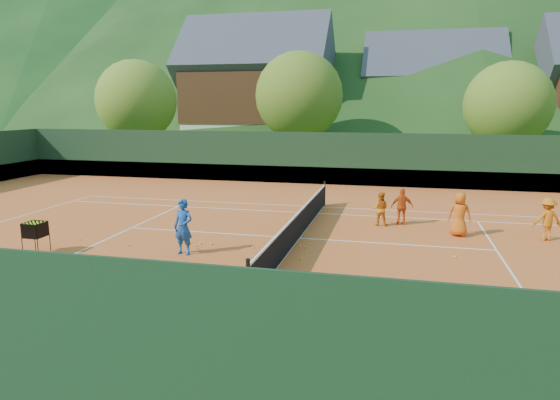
% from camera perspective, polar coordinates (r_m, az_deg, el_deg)
% --- Properties ---
extents(ground, '(400.00, 400.00, 0.00)m').
position_cam_1_polar(ground, '(17.33, 2.17, -4.44)').
color(ground, '#33541A').
rests_on(ground, ground).
extents(clay_court, '(40.00, 24.00, 0.02)m').
position_cam_1_polar(clay_court, '(17.33, 2.17, -4.41)').
color(clay_court, '#C95520').
rests_on(clay_court, ground).
extents(coach, '(0.68, 0.50, 1.72)m').
position_cam_1_polar(coach, '(15.57, -10.98, -3.04)').
color(coach, '#174696').
rests_on(coach, clay_court).
extents(student_a, '(0.65, 0.51, 1.29)m').
position_cam_1_polar(student_a, '(19.37, 11.38, -0.99)').
color(student_a, orange).
rests_on(student_a, clay_court).
extents(student_b, '(0.87, 0.46, 1.41)m').
position_cam_1_polar(student_b, '(19.65, 13.77, -0.74)').
color(student_b, '#D95013').
rests_on(student_b, clay_court).
extents(student_c, '(0.85, 0.65, 1.57)m').
position_cam_1_polar(student_c, '(18.51, 19.84, -1.54)').
color(student_c, '#D65C13').
rests_on(student_c, clay_court).
extents(student_d, '(1.05, 0.76, 1.47)m').
position_cam_1_polar(student_d, '(19.16, 28.22, -1.94)').
color(student_d, orange).
rests_on(student_d, clay_court).
extents(tennis_ball_0, '(0.07, 0.07, 0.07)m').
position_cam_1_polar(tennis_ball_0, '(12.80, 5.98, -9.86)').
color(tennis_ball_0, '#D7E926').
rests_on(tennis_ball_0, clay_court).
extents(tennis_ball_1, '(0.07, 0.07, 0.07)m').
position_cam_1_polar(tennis_ball_1, '(16.96, -21.60, -5.36)').
color(tennis_ball_1, '#D7E926').
rests_on(tennis_ball_1, clay_court).
extents(tennis_ball_2, '(0.07, 0.07, 0.07)m').
position_cam_1_polar(tennis_ball_2, '(12.55, -17.66, -10.76)').
color(tennis_ball_2, '#D7E926').
rests_on(tennis_ball_2, clay_court).
extents(tennis_ball_3, '(0.07, 0.07, 0.07)m').
position_cam_1_polar(tennis_ball_3, '(16.51, -9.60, -5.18)').
color(tennis_ball_3, '#D7E926').
rests_on(tennis_ball_3, clay_court).
extents(tennis_ball_4, '(0.07, 0.07, 0.07)m').
position_cam_1_polar(tennis_ball_4, '(15.41, 0.26, -6.18)').
color(tennis_ball_4, '#D7E926').
rests_on(tennis_ball_4, clay_court).
extents(tennis_ball_5, '(0.07, 0.07, 0.07)m').
position_cam_1_polar(tennis_ball_5, '(10.47, 26.71, -15.93)').
color(tennis_ball_5, '#D7E926').
rests_on(tennis_ball_5, clay_court).
extents(tennis_ball_6, '(0.07, 0.07, 0.07)m').
position_cam_1_polar(tennis_ball_6, '(16.66, -7.86, -4.98)').
color(tennis_ball_6, '#D7E926').
rests_on(tennis_ball_6, clay_court).
extents(tennis_ball_7, '(0.07, 0.07, 0.07)m').
position_cam_1_polar(tennis_ball_7, '(11.32, -0.08, -12.65)').
color(tennis_ball_7, '#D7E926').
rests_on(tennis_ball_7, clay_court).
extents(tennis_ball_8, '(0.07, 0.07, 0.07)m').
position_cam_1_polar(tennis_ball_8, '(12.59, 12.22, -10.41)').
color(tennis_ball_8, '#D7E926').
rests_on(tennis_ball_8, clay_court).
extents(tennis_ball_9, '(0.07, 0.07, 0.07)m').
position_cam_1_polar(tennis_ball_9, '(14.91, 2.38, -6.78)').
color(tennis_ball_9, '#D7E926').
rests_on(tennis_ball_9, clay_court).
extents(tennis_ball_10, '(0.07, 0.07, 0.07)m').
position_cam_1_polar(tennis_ball_10, '(18.38, -21.96, -4.17)').
color(tennis_ball_10, '#D7E926').
rests_on(tennis_ball_10, clay_court).
extents(tennis_ball_11, '(0.07, 0.07, 0.07)m').
position_cam_1_polar(tennis_ball_11, '(16.27, 2.28, -5.26)').
color(tennis_ball_11, '#D7E926').
rests_on(tennis_ball_11, clay_court).
extents(tennis_ball_13, '(0.07, 0.07, 0.07)m').
position_cam_1_polar(tennis_ball_13, '(11.16, -13.79, -13.34)').
color(tennis_ball_13, '#D7E926').
rests_on(tennis_ball_13, clay_court).
extents(tennis_ball_14, '(0.07, 0.07, 0.07)m').
position_cam_1_polar(tennis_ball_14, '(16.13, -3.12, -5.42)').
color(tennis_ball_14, '#D7E926').
rests_on(tennis_ball_14, clay_court).
extents(tennis_ball_15, '(0.07, 0.07, 0.07)m').
position_cam_1_polar(tennis_ball_15, '(17.15, -16.92, -4.89)').
color(tennis_ball_15, '#D7E926').
rests_on(tennis_ball_15, clay_court).
extents(tennis_ball_16, '(0.07, 0.07, 0.07)m').
position_cam_1_polar(tennis_ball_16, '(12.99, 4.25, -9.51)').
color(tennis_ball_16, '#D7E926').
rests_on(tennis_ball_16, clay_court).
extents(tennis_ball_17, '(0.07, 0.07, 0.07)m').
position_cam_1_polar(tennis_ball_17, '(20.16, -25.40, -3.16)').
color(tennis_ball_17, '#D7E926').
rests_on(tennis_ball_17, clay_court).
extents(tennis_ball_18, '(0.07, 0.07, 0.07)m').
position_cam_1_polar(tennis_ball_18, '(12.96, -22.91, -10.43)').
color(tennis_ball_18, '#D7E926').
rests_on(tennis_ball_18, clay_court).
extents(tennis_ball_19, '(0.07, 0.07, 0.07)m').
position_cam_1_polar(tennis_ball_19, '(9.49, 26.57, -18.76)').
color(tennis_ball_19, '#D7E926').
rests_on(tennis_ball_19, clay_court).
extents(tennis_ball_20, '(0.07, 0.07, 0.07)m').
position_cam_1_polar(tennis_ball_20, '(16.01, 19.36, -6.16)').
color(tennis_ball_20, '#D7E926').
rests_on(tennis_ball_20, clay_court).
extents(tennis_ball_21, '(0.07, 0.07, 0.07)m').
position_cam_1_polar(tennis_ball_21, '(10.01, 9.00, -16.08)').
color(tennis_ball_21, '#D7E926').
rests_on(tennis_ball_21, clay_court).
extents(tennis_ball_22, '(0.07, 0.07, 0.07)m').
position_cam_1_polar(tennis_ball_22, '(16.77, -9.08, -4.91)').
color(tennis_ball_22, '#D7E926').
rests_on(tennis_ball_22, clay_court).
extents(tennis_ball_23, '(0.07, 0.07, 0.07)m').
position_cam_1_polar(tennis_ball_23, '(12.99, -22.58, -10.34)').
color(tennis_ball_23, '#D7E926').
rests_on(tennis_ball_23, clay_court).
extents(tennis_ball_24, '(0.07, 0.07, 0.07)m').
position_cam_1_polar(tennis_ball_24, '(16.10, 2.82, -5.44)').
color(tennis_ball_24, '#D7E926').
rests_on(tennis_ball_24, clay_court).
extents(tennis_ball_26, '(0.07, 0.07, 0.07)m').
position_cam_1_polar(tennis_ball_26, '(10.94, -5.58, -13.58)').
color(tennis_ball_26, '#D7E926').
rests_on(tennis_ball_26, clay_court).
extents(tennis_ball_27, '(0.07, 0.07, 0.07)m').
position_cam_1_polar(tennis_ball_27, '(16.25, -9.43, -5.43)').
color(tennis_ball_27, '#D7E926').
rests_on(tennis_ball_27, clay_court).
extents(tennis_ball_28, '(0.07, 0.07, 0.07)m').
position_cam_1_polar(tennis_ball_28, '(12.44, 2.11, -10.43)').
color(tennis_ball_28, '#D7E926').
rests_on(tennis_ball_28, clay_court).
extents(tennis_ball_29, '(0.07, 0.07, 0.07)m').
position_cam_1_polar(tennis_ball_29, '(16.26, -24.15, -6.24)').
color(tennis_ball_29, '#D7E926').
rests_on(tennis_ball_29, clay_court).
extents(court_lines, '(23.83, 11.03, 0.00)m').
position_cam_1_polar(court_lines, '(17.32, 2.17, -4.37)').
color(court_lines, silver).
rests_on(court_lines, clay_court).
extents(tennis_net, '(0.10, 12.07, 1.10)m').
position_cam_1_polar(tennis_net, '(17.20, 2.18, -2.77)').
color(tennis_net, black).
rests_on(tennis_net, clay_court).
extents(perimeter_fence, '(40.40, 24.24, 3.00)m').
position_cam_1_polar(perimeter_fence, '(17.04, 2.20, -0.32)').
color(perimeter_fence, black).
rests_on(perimeter_fence, clay_court).
extents(ball_hopper, '(0.57, 0.57, 1.00)m').
position_cam_1_polar(ball_hopper, '(17.10, -26.20, -3.13)').
color(ball_hopper, black).
rests_on(ball_hopper, clay_court).
extents(chalet_left, '(13.80, 9.93, 12.92)m').
position_cam_1_polar(chalet_left, '(48.26, -2.59, 12.12)').
color(chalet_left, beige).
rests_on(chalet_left, ground).
extents(chalet_mid, '(12.65, 8.82, 11.45)m').
position_cam_1_polar(chalet_mid, '(50.48, 16.84, 10.87)').
color(chalet_mid, beige).
rests_on(chalet_mid, ground).
extents(tree_a, '(6.00, 6.00, 7.88)m').
position_cam_1_polar(tree_a, '(39.41, -16.12, 10.87)').
color(tree_a, '#402719').
rests_on(tree_a, ground).
extents(tree_b, '(6.40, 6.40, 8.40)m').
position_cam_1_polar(tree_b, '(37.12, 2.19, 11.81)').
color(tree_b, '#422C1A').
rests_on(tree_b, ground).
extents(tree_c, '(5.60, 5.60, 7.35)m').
position_cam_1_polar(tree_c, '(36.04, 24.59, 9.85)').
color(tree_c, '#422A1A').
rests_on(tree_c, ground).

